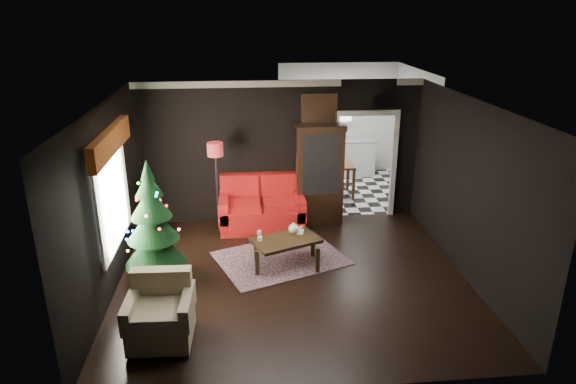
{
  "coord_description": "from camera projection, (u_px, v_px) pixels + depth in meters",
  "views": [
    {
      "loc": [
        -0.76,
        -7.05,
        4.08
      ],
      "look_at": [
        0.0,
        0.9,
        1.15
      ],
      "focal_mm": 31.48,
      "sensor_mm": 36.0,
      "label": 1
    }
  ],
  "objects": [
    {
      "name": "kitchen_table",
      "position": [
        337.0,
        180.0,
        11.52
      ],
      "size": [
        0.7,
        0.7,
        0.75
      ],
      "primitive_type": null,
      "color": "#583419",
      "rests_on": "ground"
    },
    {
      "name": "christmas_tree",
      "position": [
        152.0,
        221.0,
        7.6
      ],
      "size": [
        1.11,
        1.11,
        1.79
      ],
      "primitive_type": null,
      "rotation": [
        0.0,
        0.0,
        0.2
      ],
      "color": "black",
      "rests_on": "ground"
    },
    {
      "name": "floor",
      "position": [
        293.0,
        279.0,
        8.06
      ],
      "size": [
        5.5,
        5.5,
        0.0
      ],
      "primitive_type": "plane",
      "color": "black",
      "rests_on": "ground"
    },
    {
      "name": "kitchen_floor",
      "position": [
        347.0,
        190.0,
        11.95
      ],
      "size": [
        3.0,
        3.0,
        0.0
      ],
      "primitive_type": "plane",
      "color": "white",
      "rests_on": "ground"
    },
    {
      "name": "book",
      "position": [
        294.0,
        226.0,
        8.52
      ],
      "size": [
        0.16,
        0.05,
        0.22
      ],
      "primitive_type": "imported",
      "rotation": [
        0.0,
        0.0,
        -0.22
      ],
      "color": "tan",
      "rests_on": "coffee_table"
    },
    {
      "name": "doorway",
      "position": [
        364.0,
        167.0,
        10.19
      ],
      "size": [
        1.1,
        0.1,
        2.1
      ],
      "primitive_type": null,
      "color": "silver",
      "rests_on": "ground"
    },
    {
      "name": "armchair",
      "position": [
        160.0,
        310.0,
        6.42
      ],
      "size": [
        0.86,
        0.86,
        0.85
      ],
      "primitive_type": null,
      "rotation": [
        0.0,
        0.0,
        -0.03
      ],
      "color": "tan",
      "rests_on": "ground"
    },
    {
      "name": "cup_b",
      "position": [
        260.0,
        239.0,
        8.24
      ],
      "size": [
        0.1,
        0.1,
        0.07
      ],
      "primitive_type": "cylinder",
      "rotation": [
        0.0,
        0.0,
        0.41
      ],
      "color": "white",
      "rests_on": "coffee_table"
    },
    {
      "name": "teapot",
      "position": [
        294.0,
        229.0,
        8.47
      ],
      "size": [
        0.25,
        0.25,
        0.19
      ],
      "primitive_type": null,
      "rotation": [
        0.0,
        0.0,
        0.35
      ],
      "color": "white",
      "rests_on": "coffee_table"
    },
    {
      "name": "valance",
      "position": [
        110.0,
        142.0,
        7.23
      ],
      "size": [
        0.12,
        2.1,
        0.35
      ],
      "primitive_type": "cube",
      "color": "brown",
      "rests_on": "wall_left"
    },
    {
      "name": "painting",
      "position": [
        319.0,
        109.0,
        9.65
      ],
      "size": [
        0.62,
        0.05,
        0.52
      ],
      "primitive_type": "cube",
      "color": "#B07A44",
      "rests_on": "wall_back"
    },
    {
      "name": "curio_cabinet",
      "position": [
        319.0,
        176.0,
        9.92
      ],
      "size": [
        0.9,
        0.45,
        1.9
      ],
      "primitive_type": null,
      "color": "black",
      "rests_on": "ground"
    },
    {
      "name": "wall_right",
      "position": [
        470.0,
        191.0,
        7.83
      ],
      "size": [
        0.0,
        5.5,
        5.5
      ],
      "primitive_type": "plane",
      "rotation": [
        1.57,
        0.0,
        -1.57
      ],
      "color": "black",
      "rests_on": "ground"
    },
    {
      "name": "coffee_table",
      "position": [
        286.0,
        252.0,
        8.39
      ],
      "size": [
        1.23,
        1.0,
        0.48
      ],
      "primitive_type": null,
      "rotation": [
        0.0,
        0.0,
        0.39
      ],
      "color": "black",
      "rests_on": "rug"
    },
    {
      "name": "left_window",
      "position": [
        111.0,
        195.0,
        7.51
      ],
      "size": [
        0.05,
        1.6,
        1.4
      ],
      "primitive_type": "cube",
      "color": "white",
      "rests_on": "wall_left"
    },
    {
      "name": "rug",
      "position": [
        281.0,
        258.0,
        8.71
      ],
      "size": [
        2.48,
        2.16,
        0.01
      ],
      "primitive_type": "cube",
      "rotation": [
        0.0,
        0.0,
        0.37
      ],
      "color": "#50424A",
      "rests_on": "ground"
    },
    {
      "name": "wall_back",
      "position": [
        280.0,
        152.0,
        9.92
      ],
      "size": [
        5.5,
        0.0,
        5.5
      ],
      "primitive_type": "plane",
      "rotation": [
        1.57,
        0.0,
        0.0
      ],
      "color": "black",
      "rests_on": "ground"
    },
    {
      "name": "kitchen_window",
      "position": [
        338.0,
        107.0,
        12.72
      ],
      "size": [
        0.7,
        0.06,
        0.7
      ],
      "primitive_type": "cube",
      "color": "white",
      "rests_on": "ground"
    },
    {
      "name": "ceiling",
      "position": [
        294.0,
        104.0,
        7.1
      ],
      "size": [
        5.5,
        5.5,
        0.0
      ],
      "primitive_type": "plane",
      "rotation": [
        3.14,
        0.0,
        0.0
      ],
      "color": "white",
      "rests_on": "ground"
    },
    {
      "name": "kitchen_counter",
      "position": [
        338.0,
        158.0,
        12.92
      ],
      "size": [
        1.8,
        0.6,
        0.9
      ],
      "primitive_type": "cube",
      "color": "white",
      "rests_on": "ground"
    },
    {
      "name": "cup_a",
      "position": [
        259.0,
        233.0,
        8.47
      ],
      "size": [
        0.09,
        0.09,
        0.06
      ],
      "primitive_type": "cylinder",
      "rotation": [
        0.0,
        0.0,
        -0.27
      ],
      "color": "silver",
      "rests_on": "coffee_table"
    },
    {
      "name": "wall_left",
      "position": [
        106.0,
        203.0,
        7.33
      ],
      "size": [
        0.0,
        5.5,
        5.5
      ],
      "primitive_type": "plane",
      "rotation": [
        1.57,
        0.0,
        1.57
      ],
      "color": "black",
      "rests_on": "ground"
    },
    {
      "name": "wall_clock",
      "position": [
        381.0,
        101.0,
        9.7
      ],
      "size": [
        0.32,
        0.32,
        0.06
      ],
      "primitive_type": "cylinder",
      "color": "white",
      "rests_on": "wall_back"
    },
    {
      "name": "wall_front",
      "position": [
        319.0,
        282.0,
        5.24
      ],
      "size": [
        5.5,
        0.0,
        5.5
      ],
      "primitive_type": "plane",
      "rotation": [
        -1.57,
        0.0,
        0.0
      ],
      "color": "black",
      "rests_on": "ground"
    },
    {
      "name": "floor_lamp",
      "position": [
        217.0,
        191.0,
        9.49
      ],
      "size": [
        0.39,
        0.39,
        1.87
      ],
      "primitive_type": null,
      "rotation": [
        0.0,
        0.0,
        0.25
      ],
      "color": "black",
      "rests_on": "ground"
    },
    {
      "name": "loveseat",
      "position": [
        262.0,
        204.0,
        9.77
      ],
      "size": [
        1.7,
        0.9,
        1.0
      ],
      "primitive_type": null,
      "color": "maroon",
      "rests_on": "ground"
    }
  ]
}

